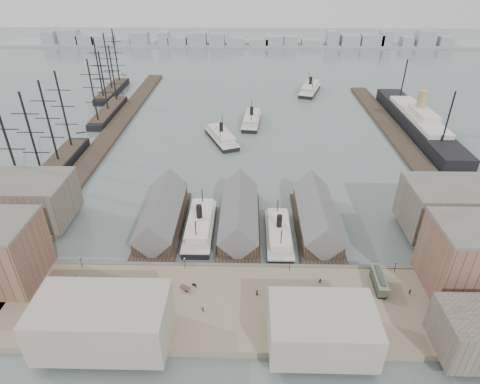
{
  "coord_description": "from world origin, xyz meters",
  "views": [
    {
      "loc": [
        2.77,
        -94.84,
        80.07
      ],
      "look_at": [
        0.0,
        30.0,
        6.0
      ],
      "focal_mm": 30.0,
      "sensor_mm": 36.0,
      "label": 1
    }
  ],
  "objects_px": {
    "ferry_docked_west": "(200,225)",
    "horse_cart_center": "(191,286)",
    "ocean_steamer": "(417,121)",
    "horse_cart_right": "(285,312)",
    "tram": "(379,281)",
    "horse_cart_left": "(109,281)"
  },
  "relations": [
    {
      "from": "ocean_steamer",
      "to": "horse_cart_right",
      "type": "relative_size",
      "value": 21.68
    },
    {
      "from": "horse_cart_left",
      "to": "horse_cart_center",
      "type": "relative_size",
      "value": 0.99
    },
    {
      "from": "horse_cart_right",
      "to": "horse_cart_left",
      "type": "bearing_deg",
      "value": 85.74
    },
    {
      "from": "horse_cart_left",
      "to": "ocean_steamer",
      "type": "bearing_deg",
      "value": -47.84
    },
    {
      "from": "tram",
      "to": "horse_cart_right",
      "type": "height_order",
      "value": "tram"
    },
    {
      "from": "horse_cart_left",
      "to": "horse_cart_center",
      "type": "height_order",
      "value": "horse_cart_left"
    },
    {
      "from": "ocean_steamer",
      "to": "horse_cart_right",
      "type": "height_order",
      "value": "ocean_steamer"
    },
    {
      "from": "horse_cart_left",
      "to": "horse_cart_right",
      "type": "relative_size",
      "value": 0.97
    },
    {
      "from": "ocean_steamer",
      "to": "horse_cart_right",
      "type": "bearing_deg",
      "value": -121.15
    },
    {
      "from": "ferry_docked_west",
      "to": "tram",
      "type": "xyz_separation_m",
      "value": [
        51.64,
        -27.15,
        1.39
      ]
    },
    {
      "from": "ocean_steamer",
      "to": "horse_cart_center",
      "type": "distance_m",
      "value": 161.24
    },
    {
      "from": "ferry_docked_west",
      "to": "ocean_steamer",
      "type": "height_order",
      "value": "ocean_steamer"
    },
    {
      "from": "tram",
      "to": "horse_cart_left",
      "type": "xyz_separation_m",
      "value": [
        -73.79,
        -0.23,
        -1.1
      ]
    },
    {
      "from": "ferry_docked_west",
      "to": "horse_cart_center",
      "type": "relative_size",
      "value": 6.39
    },
    {
      "from": "horse_cart_center",
      "to": "horse_cart_right",
      "type": "xyz_separation_m",
      "value": [
        24.8,
        -8.6,
        0.06
      ]
    },
    {
      "from": "ocean_steamer",
      "to": "tram",
      "type": "distance_m",
      "value": 132.23
    },
    {
      "from": "tram",
      "to": "horse_cart_left",
      "type": "bearing_deg",
      "value": -177.74
    },
    {
      "from": "tram",
      "to": "horse_cart_left",
      "type": "height_order",
      "value": "tram"
    },
    {
      "from": "tram",
      "to": "ocean_steamer",
      "type": "bearing_deg",
      "value": 68.29
    },
    {
      "from": "tram",
      "to": "horse_cart_right",
      "type": "bearing_deg",
      "value": -155.91
    },
    {
      "from": "horse_cart_center",
      "to": "horse_cart_right",
      "type": "bearing_deg",
      "value": -79.53
    },
    {
      "from": "ferry_docked_west",
      "to": "horse_cart_right",
      "type": "bearing_deg",
      "value": -55.93
    }
  ]
}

